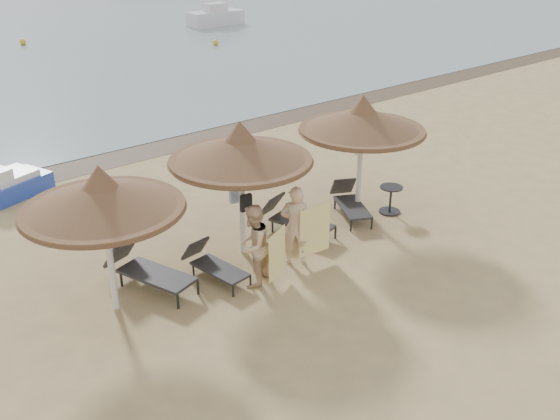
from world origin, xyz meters
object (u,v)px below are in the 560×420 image
(lounger_far_left, at_px, (146,268))
(person_left, at_px, (253,240))
(lounger_far_right, at_px, (350,201))
(pedal_boat, at_px, (10,184))
(palapa_center, at_px, (240,150))
(lounger_near_right, at_px, (293,218))
(lounger_near_left, at_px, (213,263))
(person_right, at_px, (296,219))
(palapa_right, at_px, (362,120))
(side_table, at_px, (390,200))
(palapa_left, at_px, (102,197))

(lounger_far_left, height_order, person_left, person_left)
(lounger_far_right, bearing_deg, pedal_boat, 160.50)
(palapa_center, relative_size, lounger_near_right, 1.57)
(lounger_near_left, distance_m, lounger_far_right, 4.53)
(lounger_near_right, xyz_separation_m, lounger_far_right, (1.81, -0.14, -0.02))
(lounger_far_right, relative_size, pedal_boat, 0.83)
(lounger_far_left, bearing_deg, person_right, -40.23)
(palapa_right, relative_size, person_right, 1.48)
(lounger_near_right, distance_m, pedal_boat, 8.09)
(lounger_near_right, relative_size, person_right, 0.94)
(side_table, bearing_deg, person_left, -173.75)
(lounger_near_right, bearing_deg, palapa_right, -22.31)
(side_table, bearing_deg, pedal_boat, 134.72)
(palapa_center, xyz_separation_m, lounger_near_left, (-1.16, -0.48, -2.17))
(lounger_near_right, distance_m, lounger_far_right, 1.82)
(lounger_far_right, distance_m, side_table, 1.08)
(lounger_far_right, bearing_deg, palapa_right, 7.63)
(person_left, relative_size, pedal_boat, 0.92)
(person_right, bearing_deg, palapa_center, -21.11)
(lounger_near_left, xyz_separation_m, person_left, (0.53, -0.75, 0.70))
(person_right, bearing_deg, lounger_near_right, -88.08)
(side_table, distance_m, pedal_boat, 10.40)
(lounger_far_left, relative_size, pedal_boat, 0.96)
(palapa_center, bearing_deg, lounger_far_left, 177.71)
(lounger_near_right, distance_m, person_right, 1.64)
(palapa_left, distance_m, lounger_near_left, 3.00)
(person_left, distance_m, pedal_boat, 8.32)
(lounger_near_right, relative_size, side_table, 2.79)
(palapa_center, xyz_separation_m, pedal_boat, (-3.07, 6.69, -2.16))
(lounger_far_right, distance_m, person_right, 3.01)
(side_table, relative_size, pedal_boat, 0.32)
(pedal_boat, bearing_deg, palapa_left, -111.36)
(person_right, bearing_deg, lounger_near_left, 20.31)
(palapa_left, relative_size, pedal_boat, 1.36)
(side_table, height_order, person_left, person_left)
(lounger_near_right, xyz_separation_m, person_left, (-2.17, -1.28, 0.65))
(lounger_near_right, distance_m, side_table, 2.81)
(lounger_near_right, height_order, lounger_far_right, lounger_near_right)
(lounger_near_left, relative_size, pedal_boat, 0.76)
(palapa_left, xyz_separation_m, person_left, (2.68, -0.98, -1.37))
(lounger_near_left, xyz_separation_m, pedal_boat, (-1.91, 7.17, 0.01))
(palapa_right, bearing_deg, side_table, -37.99)
(lounger_near_left, bearing_deg, lounger_far_right, -3.11)
(person_left, xyz_separation_m, pedal_boat, (-2.44, 7.93, -0.69))
(palapa_left, xyz_separation_m, lounger_far_right, (6.66, 0.16, -2.05))
(palapa_left, bearing_deg, lounger_near_right, 3.49)
(lounger_far_left, distance_m, pedal_boat, 6.62)
(lounger_near_left, bearing_deg, lounger_near_right, 2.96)
(palapa_left, distance_m, person_left, 3.17)
(person_right, bearing_deg, palapa_right, -121.80)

